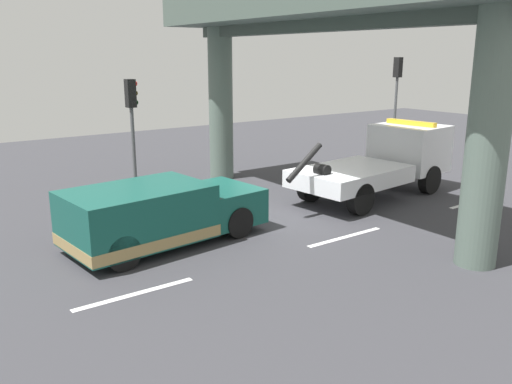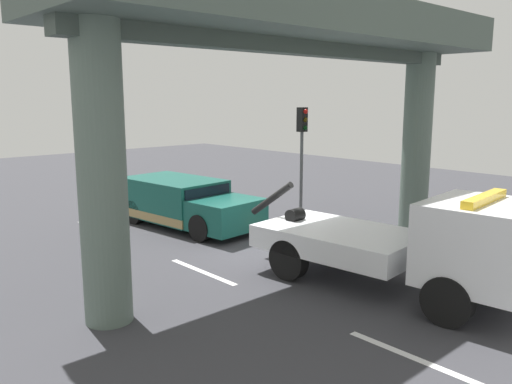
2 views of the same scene
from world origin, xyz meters
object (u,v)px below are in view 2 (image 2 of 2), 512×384
Objects in this scene: towed_van_green at (185,204)px; traffic_light_near at (302,136)px; traffic_cone_orange at (305,228)px; tow_truck_white at (415,243)px.

towed_van_green is 1.35× the size of traffic_light_near.
traffic_light_near is at bearing 134.49° from traffic_cone_orange.
traffic_light_near is at bearing 73.62° from towed_van_green.
towed_van_green is 5.10m from traffic_light_near.
tow_truck_white is at bearing -20.00° from traffic_cone_orange.
traffic_light_near is at bearing 149.51° from tow_truck_white.
traffic_cone_orange is at bearing 25.69° from towed_van_green.
towed_van_green is 4.30m from traffic_cone_orange.
tow_truck_white is 5.25m from traffic_cone_orange.
tow_truck_white is 1.84× the size of traffic_light_near.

